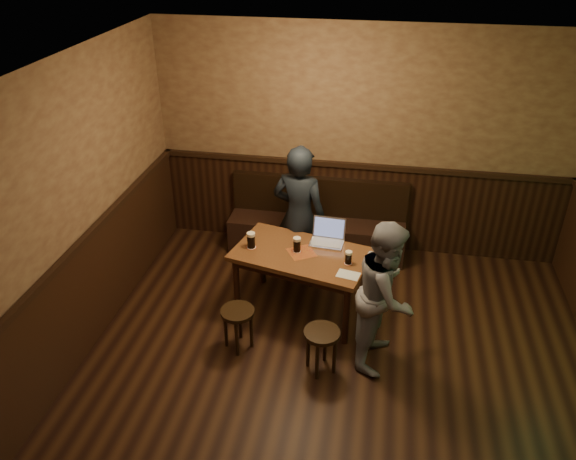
% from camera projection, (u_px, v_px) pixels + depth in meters
% --- Properties ---
extents(room, '(5.04, 6.04, 2.84)m').
position_uv_depth(room, '(337.00, 294.00, 4.44)').
color(room, black).
rests_on(room, ground).
extents(bench, '(2.20, 0.50, 0.95)m').
position_uv_depth(bench, '(317.00, 229.00, 7.12)').
color(bench, black).
rests_on(bench, ground).
extents(pub_table, '(1.53, 1.09, 0.75)m').
position_uv_depth(pub_table, '(301.00, 260.00, 5.87)').
color(pub_table, '#5C301A').
rests_on(pub_table, ground).
extents(stool_left, '(0.37, 0.37, 0.45)m').
position_uv_depth(stool_left, '(238.00, 318.00, 5.50)').
color(stool_left, black).
rests_on(stool_left, ground).
extents(stool_right, '(0.39, 0.39, 0.46)m').
position_uv_depth(stool_right, '(322.00, 339.00, 5.22)').
color(stool_right, black).
rests_on(stool_right, ground).
extents(pint_left, '(0.11, 0.11, 0.18)m').
position_uv_depth(pint_left, '(251.00, 240.00, 5.87)').
color(pint_left, '#962F12').
rests_on(pint_left, pub_table).
extents(pint_mid, '(0.11, 0.11, 0.16)m').
position_uv_depth(pint_mid, '(297.00, 244.00, 5.81)').
color(pint_mid, '#962F12').
rests_on(pint_mid, pub_table).
extents(pint_right, '(0.09, 0.09, 0.14)m').
position_uv_depth(pint_right, '(348.00, 257.00, 5.61)').
color(pint_right, '#962F12').
rests_on(pint_right, pub_table).
extents(laptop, '(0.37, 0.30, 0.25)m').
position_uv_depth(laptop, '(328.00, 236.00, 5.99)').
color(laptop, silver).
rests_on(laptop, pub_table).
extents(menu, '(0.25, 0.19, 0.00)m').
position_uv_depth(menu, '(348.00, 275.00, 5.47)').
color(menu, silver).
rests_on(menu, pub_table).
extents(person_suit, '(0.69, 0.52, 1.70)m').
position_uv_depth(person_suit, '(299.00, 217.00, 6.27)').
color(person_suit, black).
rests_on(person_suit, ground).
extents(person_grey, '(0.70, 0.83, 1.50)m').
position_uv_depth(person_grey, '(386.00, 294.00, 5.19)').
color(person_grey, gray).
rests_on(person_grey, ground).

